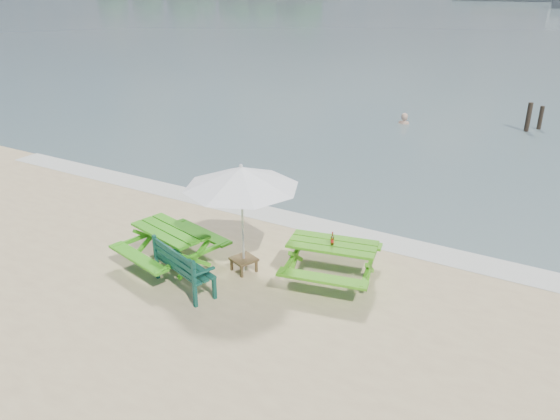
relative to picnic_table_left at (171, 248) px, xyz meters
The scene contains 9 objects.
foam_strip 3.72m from the picnic_table_left, 66.77° to the left, with size 22.00×0.90×0.01m, color silver.
picnic_table_left is the anchor object (origin of this frame).
picnic_table_right 3.50m from the picnic_table_left, 19.45° to the left, with size 2.15×2.31×0.85m.
park_bench 1.07m from the picnic_table_left, 35.32° to the right, with size 1.63×0.99×0.95m.
side_table 1.63m from the picnic_table_left, 19.87° to the left, with size 0.62×0.62×0.31m.
patio_umbrella 2.37m from the picnic_table_left, 19.87° to the left, with size 3.10×3.10×2.36m.
beer_bottle 3.53m from the picnic_table_left, 18.41° to the left, with size 0.07×0.07×0.27m.
swimmer 14.57m from the picnic_table_left, 88.24° to the left, with size 0.65×0.44×1.73m.
mooring_pilings 16.92m from the picnic_table_left, 71.69° to the left, with size 0.58×0.78×1.37m.
Camera 1 is at (5.87, -6.74, 5.87)m, focal length 35.00 mm.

